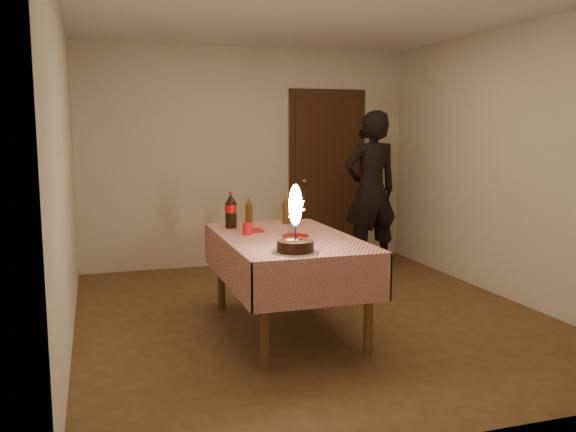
{
  "coord_description": "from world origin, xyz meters",
  "views": [
    {
      "loc": [
        -1.79,
        -4.9,
        1.63
      ],
      "look_at": [
        -0.33,
        -0.33,
        0.95
      ],
      "focal_mm": 38.0,
      "sensor_mm": 36.0,
      "label": 1
    }
  ],
  "objects_px": {
    "cola_bottle": "(231,211)",
    "amber_bottle_right": "(286,211)",
    "red_cup": "(248,229)",
    "birthday_cake": "(295,235)",
    "red_plate": "(296,236)",
    "clear_cup": "(292,228)",
    "dining_table": "(286,249)",
    "photographer": "(371,191)",
    "amber_bottle_left": "(249,212)"
  },
  "relations": [
    {
      "from": "cola_bottle",
      "to": "amber_bottle_right",
      "type": "xyz_separation_m",
      "value": [
        0.54,
        0.1,
        -0.03
      ]
    },
    {
      "from": "red_cup",
      "to": "cola_bottle",
      "type": "distance_m",
      "value": 0.4
    },
    {
      "from": "birthday_cake",
      "to": "red_plate",
      "type": "xyz_separation_m",
      "value": [
        0.2,
        0.61,
        -0.12
      ]
    },
    {
      "from": "clear_cup",
      "to": "cola_bottle",
      "type": "bearing_deg",
      "value": 132.65
    },
    {
      "from": "clear_cup",
      "to": "dining_table",
      "type": "bearing_deg",
      "value": -129.72
    },
    {
      "from": "red_cup",
      "to": "cola_bottle",
      "type": "bearing_deg",
      "value": 97.79
    },
    {
      "from": "birthday_cake",
      "to": "cola_bottle",
      "type": "distance_m",
      "value": 1.21
    },
    {
      "from": "red_cup",
      "to": "amber_bottle_right",
      "type": "relative_size",
      "value": 0.39
    },
    {
      "from": "red_cup",
      "to": "photographer",
      "type": "bearing_deg",
      "value": 41.25
    },
    {
      "from": "red_plate",
      "to": "clear_cup",
      "type": "distance_m",
      "value": 0.14
    },
    {
      "from": "birthday_cake",
      "to": "amber_bottle_right",
      "type": "xyz_separation_m",
      "value": [
        0.34,
        1.3,
        -0.01
      ]
    },
    {
      "from": "birthday_cake",
      "to": "cola_bottle",
      "type": "bearing_deg",
      "value": 99.37
    },
    {
      "from": "birthday_cake",
      "to": "clear_cup",
      "type": "bearing_deg",
      "value": 73.7
    },
    {
      "from": "dining_table",
      "to": "red_plate",
      "type": "xyz_separation_m",
      "value": [
        0.07,
        -0.04,
        0.11
      ]
    },
    {
      "from": "red_plate",
      "to": "red_cup",
      "type": "xyz_separation_m",
      "value": [
        -0.35,
        0.2,
        0.05
      ]
    },
    {
      "from": "dining_table",
      "to": "birthday_cake",
      "type": "distance_m",
      "value": 0.7
    },
    {
      "from": "cola_bottle",
      "to": "red_cup",
      "type": "bearing_deg",
      "value": -82.21
    },
    {
      "from": "cola_bottle",
      "to": "amber_bottle_right",
      "type": "height_order",
      "value": "cola_bottle"
    },
    {
      "from": "clear_cup",
      "to": "amber_bottle_left",
      "type": "height_order",
      "value": "amber_bottle_left"
    },
    {
      "from": "amber_bottle_right",
      "to": "photographer",
      "type": "bearing_deg",
      "value": 39.7
    },
    {
      "from": "birthday_cake",
      "to": "red_plate",
      "type": "bearing_deg",
      "value": 71.45
    },
    {
      "from": "birthday_cake",
      "to": "amber_bottle_right",
      "type": "height_order",
      "value": "birthday_cake"
    },
    {
      "from": "amber_bottle_right",
      "to": "clear_cup",
      "type": "bearing_deg",
      "value": -102.41
    },
    {
      "from": "dining_table",
      "to": "cola_bottle",
      "type": "bearing_deg",
      "value": 121.23
    },
    {
      "from": "red_plate",
      "to": "amber_bottle_right",
      "type": "distance_m",
      "value": 0.71
    },
    {
      "from": "amber_bottle_left",
      "to": "clear_cup",
      "type": "bearing_deg",
      "value": -68.44
    },
    {
      "from": "red_cup",
      "to": "clear_cup",
      "type": "xyz_separation_m",
      "value": [
        0.36,
        -0.06,
        -0.01
      ]
    },
    {
      "from": "red_plate",
      "to": "cola_bottle",
      "type": "distance_m",
      "value": 0.72
    },
    {
      "from": "birthday_cake",
      "to": "red_cup",
      "type": "bearing_deg",
      "value": 100.12
    },
    {
      "from": "clear_cup",
      "to": "photographer",
      "type": "bearing_deg",
      "value": 48.37
    },
    {
      "from": "birthday_cake",
      "to": "clear_cup",
      "type": "xyz_separation_m",
      "value": [
        0.22,
        0.74,
        -0.08
      ]
    },
    {
      "from": "amber_bottle_right",
      "to": "birthday_cake",
      "type": "bearing_deg",
      "value": -104.66
    },
    {
      "from": "clear_cup",
      "to": "amber_bottle_left",
      "type": "distance_m",
      "value": 0.61
    },
    {
      "from": "amber_bottle_right",
      "to": "cola_bottle",
      "type": "bearing_deg",
      "value": -169.23
    },
    {
      "from": "clear_cup",
      "to": "red_cup",
      "type": "bearing_deg",
      "value": 170.22
    },
    {
      "from": "clear_cup",
      "to": "cola_bottle",
      "type": "height_order",
      "value": "cola_bottle"
    },
    {
      "from": "amber_bottle_left",
      "to": "amber_bottle_right",
      "type": "height_order",
      "value": "same"
    },
    {
      "from": "red_cup",
      "to": "clear_cup",
      "type": "bearing_deg",
      "value": -9.78
    },
    {
      "from": "amber_bottle_right",
      "to": "photographer",
      "type": "relative_size",
      "value": 0.14
    },
    {
      "from": "dining_table",
      "to": "clear_cup",
      "type": "bearing_deg",
      "value": 50.28
    },
    {
      "from": "red_cup",
      "to": "cola_bottle",
      "type": "height_order",
      "value": "cola_bottle"
    },
    {
      "from": "amber_bottle_left",
      "to": "red_plate",
      "type": "bearing_deg",
      "value": -73.23
    },
    {
      "from": "dining_table",
      "to": "amber_bottle_left",
      "type": "relative_size",
      "value": 6.75
    },
    {
      "from": "cola_bottle",
      "to": "dining_table",
      "type": "bearing_deg",
      "value": -58.77
    },
    {
      "from": "dining_table",
      "to": "red_plate",
      "type": "distance_m",
      "value": 0.13
    },
    {
      "from": "cola_bottle",
      "to": "clear_cup",
      "type": "bearing_deg",
      "value": -47.35
    },
    {
      "from": "amber_bottle_right",
      "to": "photographer",
      "type": "xyz_separation_m",
      "value": [
        1.41,
        1.17,
        0.03
      ]
    },
    {
      "from": "red_cup",
      "to": "amber_bottle_right",
      "type": "distance_m",
      "value": 0.69
    },
    {
      "from": "red_plate",
      "to": "amber_bottle_left",
      "type": "distance_m",
      "value": 0.74
    },
    {
      "from": "red_plate",
      "to": "amber_bottle_right",
      "type": "relative_size",
      "value": 0.86
    }
  ]
}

